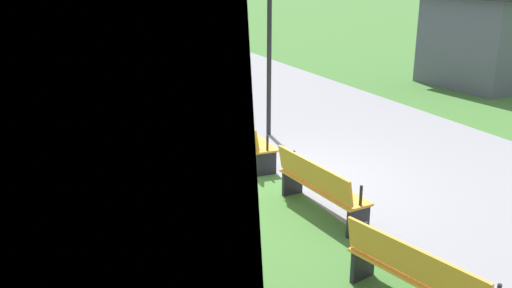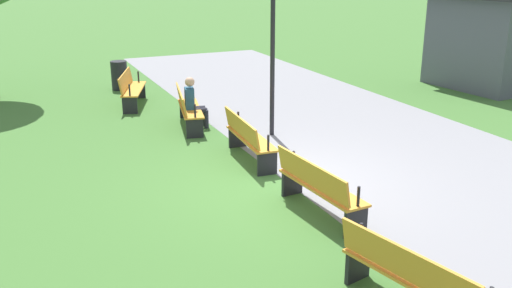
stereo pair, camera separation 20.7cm
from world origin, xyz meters
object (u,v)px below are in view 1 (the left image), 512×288
object	(u,v)px
bench_2	(246,137)
trash_bin	(113,76)
person_seated	(190,102)
bench_4	(419,276)
bench_3	(320,185)
kiosk	(478,38)
bench_1	(184,108)
bench_0	(126,89)
lamp_post	(270,5)

from	to	relation	value
bench_2	trash_bin	bearing A→B (deg)	-167.96
person_seated	bench_4	bearing A→B (deg)	11.27
bench_3	bench_4	xyz separation A→B (m)	(2.65, -0.38, 0.00)
bench_4	trash_bin	distance (m)	12.63
trash_bin	kiosk	bearing A→B (deg)	67.48
bench_2	trash_bin	distance (m)	7.37
bench_1	bench_3	xyz separation A→B (m)	(5.32, 0.38, 0.00)
kiosk	bench_4	bearing A→B (deg)	-53.70
bench_2	person_seated	xyz separation A→B (m)	(-2.55, -0.25, 0.16)
bench_1	bench_3	world-z (taller)	same
bench_2	bench_4	size ratio (longest dim) A/B	0.98
person_seated	trash_bin	size ratio (longest dim) A/B	1.40
bench_0	bench_3	bearing A→B (deg)	28.37
bench_2	bench_4	distance (m)	5.34
bench_3	kiosk	world-z (taller)	kiosk
person_seated	lamp_post	xyz separation A→B (m)	(1.23, 1.40, 2.19)
bench_0	bench_1	size ratio (longest dim) A/B	1.00
bench_0	trash_bin	world-z (taller)	bench_0
bench_4	trash_bin	xyz separation A→B (m)	(-12.62, -0.65, -0.05)
lamp_post	trash_bin	bearing A→B (deg)	-160.03
bench_3	bench_4	world-z (taller)	same
person_seated	trash_bin	xyz separation A→B (m)	(-4.75, -0.77, -0.21)
bench_1	bench_2	distance (m)	2.67
bench_3	kiosk	size ratio (longest dim) A/B	0.50
bench_4	trash_bin	size ratio (longest dim) A/B	2.19
bench_0	bench_3	size ratio (longest dim) A/B	1.01
bench_2	kiosk	distance (m)	9.66
bench_2	bench_0	bearing A→B (deg)	-163.84
bench_2	bench_4	bearing A→B (deg)	0.03
bench_1	bench_3	size ratio (longest dim) A/B	1.02
trash_bin	bench_1	bearing A→B (deg)	7.93
trash_bin	person_seated	bearing A→B (deg)	9.24
lamp_post	kiosk	distance (m)	8.25
bench_2	bench_3	bearing A→B (deg)	4.06
bench_3	person_seated	size ratio (longest dim) A/B	1.54
bench_1	bench_2	world-z (taller)	same
trash_bin	kiosk	xyz separation A→B (m)	(4.20, 10.12, 1.05)
bench_0	bench_4	world-z (taller)	same
bench_4	person_seated	world-z (taller)	person_seated
bench_0	bench_1	world-z (taller)	same
bench_0	person_seated	bearing A→B (deg)	38.33
bench_1	lamp_post	bearing A→B (deg)	61.03
person_seated	bench_0	bearing A→B (deg)	-149.79
bench_4	person_seated	size ratio (longest dim) A/B	1.56
bench_3	person_seated	xyz separation A→B (m)	(-5.22, -0.25, 0.16)
person_seated	trash_bin	world-z (taller)	person_seated
bench_1	kiosk	xyz separation A→B (m)	(-0.45, 9.47, 1.00)
bench_3	kiosk	bearing A→B (deg)	118.35
person_seated	lamp_post	bearing A→B (deg)	60.81
bench_2	kiosk	size ratio (longest dim) A/B	0.50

